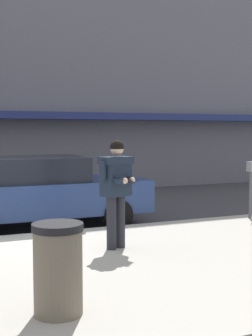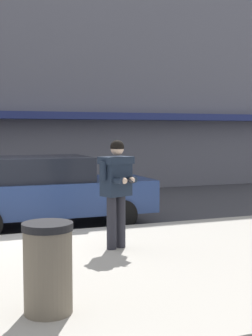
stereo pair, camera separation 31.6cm
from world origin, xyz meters
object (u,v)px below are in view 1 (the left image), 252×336
object	(u,v)px
parking_meter	(251,181)
trash_bin	(58,269)
man_texting_on_phone	(116,182)
parked_sedan_mid	(41,191)

from	to	relation	value
parking_meter	trash_bin	size ratio (longest dim) A/B	1.30
man_texting_on_phone	parking_meter	size ratio (longest dim) A/B	1.42
parked_sedan_mid	man_texting_on_phone	size ratio (longest dim) A/B	2.50
man_texting_on_phone	trash_bin	bearing A→B (deg)	-124.70
trash_bin	parked_sedan_mid	bearing A→B (deg)	78.84
man_texting_on_phone	trash_bin	size ratio (longest dim) A/B	1.84
trash_bin	parking_meter	bearing A→B (deg)	34.22
parked_sedan_mid	trash_bin	size ratio (longest dim) A/B	4.60
man_texting_on_phone	trash_bin	distance (m)	2.92
parking_meter	trash_bin	world-z (taller)	parking_meter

